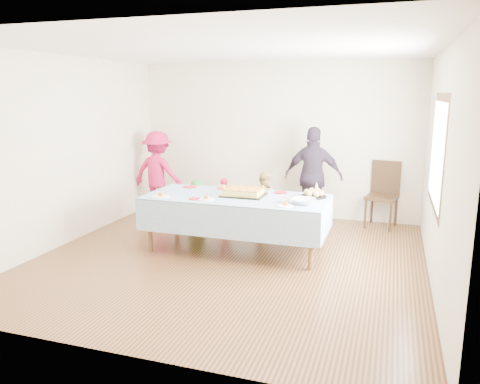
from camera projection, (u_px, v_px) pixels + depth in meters
The scene contains 22 objects.
ground at pixel (230, 258), 6.26m from camera, with size 5.00×5.00×0.00m, color #412212.
room_walls at pixel (233, 125), 5.88m from camera, with size 5.04×5.04×2.72m.
party_table at pixel (236, 200), 6.44m from camera, with size 2.50×1.10×0.78m.
birthday_cake at pixel (244, 192), 6.45m from camera, with size 0.58×0.45×0.10m.
rolls_tray at pixel (314, 194), 6.36m from camera, with size 0.35×0.35×0.11m.
punch_bowl at pixel (304, 201), 5.96m from camera, with size 0.30×0.30×0.07m, color silver.
party_hat at pixel (316, 188), 6.52m from camera, with size 0.11×0.11×0.18m, color silver.
fork_pile at pixel (284, 200), 6.05m from camera, with size 0.24×0.18×0.07m, color white, non-canonical shape.
plate_red_far_a at pixel (190, 187), 7.03m from camera, with size 0.20×0.20×0.01m, color red.
plate_red_far_b at pixel (223, 188), 6.93m from camera, with size 0.17×0.17×0.01m, color red.
plate_red_far_c at pixel (251, 191), 6.74m from camera, with size 0.16×0.16×0.01m, color red.
plate_red_far_d at pixel (281, 193), 6.63m from camera, with size 0.19×0.19×0.01m, color red.
plate_red_near at pixel (195, 199), 6.25m from camera, with size 0.16×0.16×0.01m, color red.
plate_white_left at pixel (161, 196), 6.39m from camera, with size 0.24×0.24×0.01m, color white.
plate_white_mid at pixel (206, 199), 6.21m from camera, with size 0.22×0.22×0.01m, color white.
plate_white_right at pixel (285, 206), 5.86m from camera, with size 0.21×0.21×0.01m, color white.
dining_chair at pixel (383, 190), 7.69m from camera, with size 0.55×0.55×1.08m.
toddler_left at pixel (224, 199), 8.05m from camera, with size 0.27×0.18×0.75m, color red.
toddler_mid at pixel (198, 205), 7.46m from camera, with size 0.41×0.27×0.83m, color #2A7F2D.
toddler_right at pixel (264, 201), 7.49m from camera, with size 0.46×0.36×0.95m, color tan.
adult_left at pixel (158, 173), 8.47m from camera, with size 0.97×0.56×1.50m, color #B9174A.
adult_right at pixel (313, 177), 7.71m from camera, with size 0.96×0.40×1.64m, color #352A3A.
Camera 1 is at (1.98, -5.60, 2.17)m, focal length 35.00 mm.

